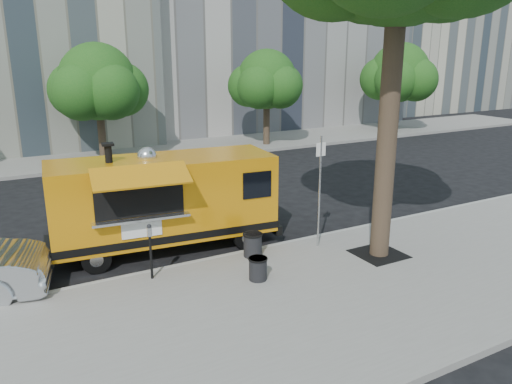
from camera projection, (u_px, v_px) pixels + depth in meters
ground at (241, 242)px, 14.15m from camera, size 120.00×120.00×0.00m
sidewalk at (325, 299)px, 10.76m from camera, size 60.00×6.00×0.15m
curb at (256, 251)px, 13.35m from camera, size 60.00×0.14×0.16m
far_sidewalk at (120, 156)px, 25.51m from camera, size 60.00×5.00×0.15m
building_right at (410, 20)px, 46.11m from camera, size 16.00×12.00×16.00m
tree_well at (379, 254)px, 12.96m from camera, size 1.20×1.20×0.02m
far_tree_b at (97, 82)px, 23.34m from camera, size 3.60×3.60×5.50m
far_tree_c at (267, 80)px, 27.30m from camera, size 3.24×3.24×5.21m
far_tree_d at (400, 73)px, 32.06m from camera, size 3.78×3.78×5.64m
sign_post at (320, 185)px, 13.06m from camera, size 0.28×0.06×3.00m
parking_meter at (150, 245)px, 11.35m from camera, size 0.11×0.11×1.33m
food_truck at (163, 200)px, 13.26m from camera, size 6.30×3.13×3.01m
trash_bin_left at (258, 268)px, 11.44m from camera, size 0.45×0.45×0.54m
trash_bin_right at (253, 244)px, 12.75m from camera, size 0.51×0.51×0.61m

